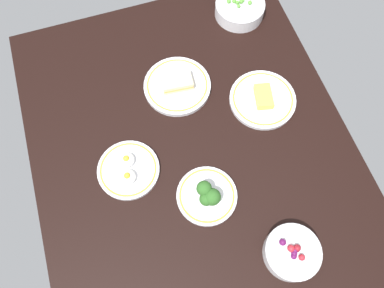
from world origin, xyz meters
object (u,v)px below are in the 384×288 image
(plate_broccoli, at_px, (207,195))
(plate_cheese, at_px, (263,99))
(bowl_peas, at_px, (240,8))
(plate_sandwich, at_px, (177,85))
(plate_eggs, at_px, (128,169))
(bowl_berries, at_px, (292,252))

(plate_broccoli, bearing_deg, plate_cheese, -47.89)
(plate_cheese, xyz_separation_m, bowl_peas, (0.35, -0.05, 0.02))
(plate_sandwich, height_order, plate_eggs, plate_sandwich)
(plate_eggs, relative_size, plate_cheese, 0.87)
(plate_sandwich, xyz_separation_m, plate_broccoli, (-0.38, 0.03, 0.01))
(bowl_berries, bearing_deg, plate_sandwich, 12.81)
(bowl_berries, height_order, plate_cheese, bowl_berries)
(plate_sandwich, distance_m, bowl_peas, 0.37)
(plate_broccoli, height_order, bowl_berries, plate_broccoli)
(plate_eggs, xyz_separation_m, plate_cheese, (0.10, -0.46, -0.00))
(bowl_berries, relative_size, bowl_peas, 0.86)
(plate_eggs, height_order, bowl_berries, bowl_berries)
(plate_cheese, bearing_deg, bowl_peas, -8.70)
(plate_sandwich, xyz_separation_m, plate_eggs, (-0.23, 0.22, -0.00))
(bowl_berries, bearing_deg, plate_broccoli, 36.93)
(plate_broccoli, bearing_deg, bowl_berries, -143.07)
(plate_sandwich, height_order, plate_broccoli, plate_broccoli)
(plate_broccoli, height_order, bowl_peas, plate_broccoli)
(plate_broccoli, bearing_deg, plate_sandwich, -4.21)
(plate_sandwich, distance_m, plate_broccoli, 0.38)
(plate_cheese, relative_size, bowl_peas, 1.22)
(plate_broccoli, height_order, plate_cheese, plate_broccoli)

